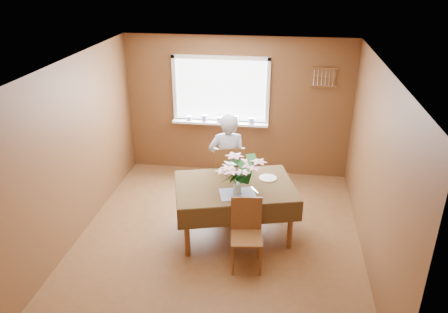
# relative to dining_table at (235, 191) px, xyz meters

# --- Properties ---
(floor) EXTENTS (4.50, 4.50, 0.00)m
(floor) POSITION_rel_dining_table_xyz_m (-0.21, -0.17, -0.70)
(floor) COLOR brown
(floor) RESTS_ON ground
(ceiling) EXTENTS (4.50, 4.50, 0.00)m
(ceiling) POSITION_rel_dining_table_xyz_m (-0.21, -0.17, 1.80)
(ceiling) COLOR white
(ceiling) RESTS_ON wall_back
(wall_back) EXTENTS (4.00, 0.00, 4.00)m
(wall_back) POSITION_rel_dining_table_xyz_m (-0.21, 2.08, 0.55)
(wall_back) COLOR brown
(wall_back) RESTS_ON floor
(wall_front) EXTENTS (4.00, 0.00, 4.00)m
(wall_front) POSITION_rel_dining_table_xyz_m (-0.21, -2.42, 0.55)
(wall_front) COLOR brown
(wall_front) RESTS_ON floor
(wall_left) EXTENTS (0.00, 4.50, 4.50)m
(wall_left) POSITION_rel_dining_table_xyz_m (-2.21, -0.17, 0.55)
(wall_left) COLOR brown
(wall_left) RESTS_ON floor
(wall_right) EXTENTS (0.00, 4.50, 4.50)m
(wall_right) POSITION_rel_dining_table_xyz_m (1.79, -0.17, 0.55)
(wall_right) COLOR brown
(wall_right) RESTS_ON floor
(window_assembly) EXTENTS (1.72, 0.20, 1.22)m
(window_assembly) POSITION_rel_dining_table_xyz_m (-0.50, 2.02, 0.65)
(window_assembly) COLOR white
(window_assembly) RESTS_ON wall_back
(spoon_rack) EXTENTS (0.44, 0.05, 0.33)m
(spoon_rack) POSITION_rel_dining_table_xyz_m (1.24, 2.04, 1.15)
(spoon_rack) COLOR brown
(spoon_rack) RESTS_ON wall_back
(dining_table) EXTENTS (1.88, 1.52, 0.80)m
(dining_table) POSITION_rel_dining_table_xyz_m (0.00, 0.00, 0.00)
(dining_table) COLOR brown
(dining_table) RESTS_ON floor
(chair_far) EXTENTS (0.56, 0.56, 1.07)m
(chair_far) POSITION_rel_dining_table_xyz_m (-0.18, 0.75, -0.13)
(chair_far) COLOR brown
(chair_far) RESTS_ON floor
(chair_near) EXTENTS (0.45, 0.45, 0.93)m
(chair_near) POSITION_rel_dining_table_xyz_m (0.23, -0.65, -0.19)
(chair_near) COLOR brown
(chair_near) RESTS_ON floor
(seated_woman) EXTENTS (0.64, 0.48, 1.58)m
(seated_woman) POSITION_rel_dining_table_xyz_m (-0.20, 0.73, 0.09)
(seated_woman) COLOR white
(seated_woman) RESTS_ON floor
(flower_bouquet) EXTENTS (0.56, 0.56, 0.48)m
(flower_bouquet) POSITION_rel_dining_table_xyz_m (0.06, -0.21, 0.41)
(flower_bouquet) COLOR white
(flower_bouquet) RESTS_ON dining_table
(side_plate) EXTENTS (0.26, 0.26, 0.01)m
(side_plate) POSITION_rel_dining_table_xyz_m (0.45, 0.27, 0.10)
(side_plate) COLOR white
(side_plate) RESTS_ON dining_table
(table_knife) EXTENTS (0.12, 0.18, 0.00)m
(table_knife) POSITION_rel_dining_table_xyz_m (0.29, -0.12, 0.11)
(table_knife) COLOR silver
(table_knife) RESTS_ON dining_table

